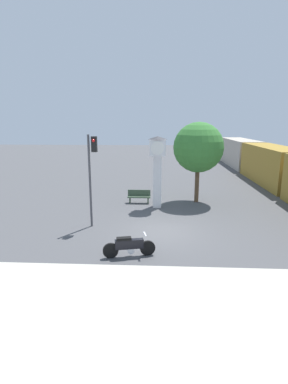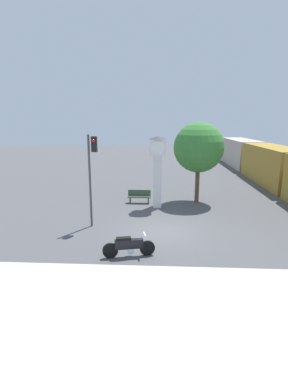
# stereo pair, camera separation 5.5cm
# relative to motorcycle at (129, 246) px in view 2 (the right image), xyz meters

# --- Properties ---
(ground_plane) EXTENTS (120.00, 120.00, 0.00)m
(ground_plane) POSITION_rel_motorcycle_xyz_m (1.40, 3.04, -0.48)
(ground_plane) COLOR #4C4C4F
(sidewalk_strip) EXTENTS (36.00, 6.00, 0.10)m
(sidewalk_strip) POSITION_rel_motorcycle_xyz_m (1.40, -4.00, -0.43)
(sidewalk_strip) COLOR #BCB7A8
(sidewalk_strip) RESTS_ON ground_plane
(motorcycle) EXTENTS (2.21, 0.69, 0.99)m
(motorcycle) POSITION_rel_motorcycle_xyz_m (0.00, 0.00, 0.00)
(motorcycle) COLOR black
(motorcycle) RESTS_ON ground_plane
(clock_tower) EXTENTS (1.25, 1.25, 4.71)m
(clock_tower) POSITION_rel_motorcycle_xyz_m (1.10, 7.72, 2.65)
(clock_tower) COLOR white
(clock_tower) RESTS_ON ground_plane
(freight_train) EXTENTS (2.80, 33.89, 3.40)m
(freight_train) POSITION_rel_motorcycle_xyz_m (11.67, 16.47, 1.22)
(freight_train) COLOR olive
(freight_train) RESTS_ON ground_plane
(traffic_light) EXTENTS (0.50, 0.35, 4.97)m
(traffic_light) POSITION_rel_motorcycle_xyz_m (-2.31, 3.72, 2.90)
(traffic_light) COLOR #47474C
(traffic_light) RESTS_ON ground_plane
(street_tree) EXTENTS (3.46, 3.46, 5.61)m
(street_tree) POSITION_rel_motorcycle_xyz_m (3.91, 9.22, 3.39)
(street_tree) COLOR brown
(street_tree) RESTS_ON ground_plane
(bench) EXTENTS (1.60, 0.44, 0.92)m
(bench) POSITION_rel_motorcycle_xyz_m (-0.18, 8.69, 0.01)
(bench) COLOR #384C38
(bench) RESTS_ON ground_plane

